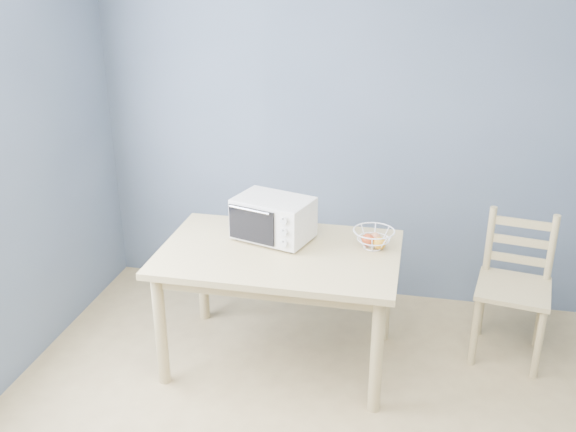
% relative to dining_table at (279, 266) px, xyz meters
% --- Properties ---
extents(room, '(4.01, 4.51, 2.61)m').
position_rel_dining_table_xyz_m(room, '(0.50, -1.27, 0.65)').
color(room, tan).
rests_on(room, ground).
extents(dining_table, '(1.40, 0.90, 0.75)m').
position_rel_dining_table_xyz_m(dining_table, '(0.00, 0.00, 0.00)').
color(dining_table, tan).
rests_on(dining_table, ground).
extents(toaster_oven, '(0.52, 0.42, 0.27)m').
position_rel_dining_table_xyz_m(toaster_oven, '(-0.09, 0.16, 0.24)').
color(toaster_oven, beige).
rests_on(toaster_oven, dining_table).
extents(fruit_basket, '(0.25, 0.25, 0.11)m').
position_rel_dining_table_xyz_m(fruit_basket, '(0.54, 0.16, 0.16)').
color(fruit_basket, white).
rests_on(fruit_basket, dining_table).
extents(dining_chair, '(0.49, 0.49, 0.91)m').
position_rel_dining_table_xyz_m(dining_chair, '(1.39, 0.38, -0.20)').
color(dining_chair, tan).
rests_on(dining_chair, ground).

